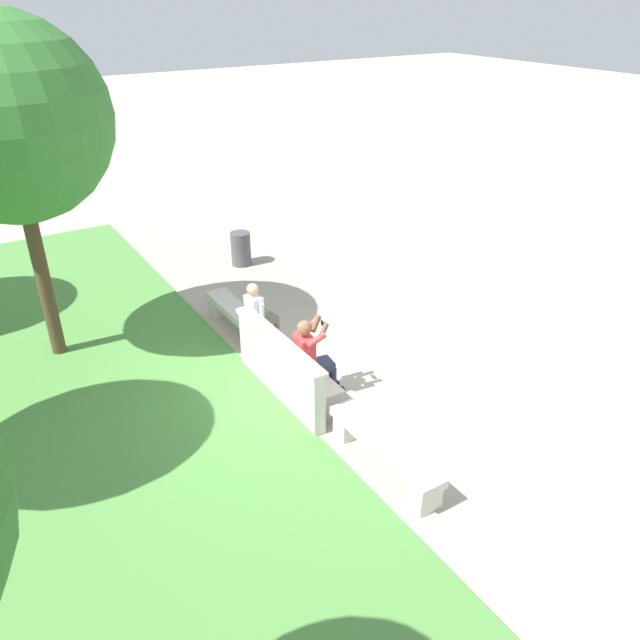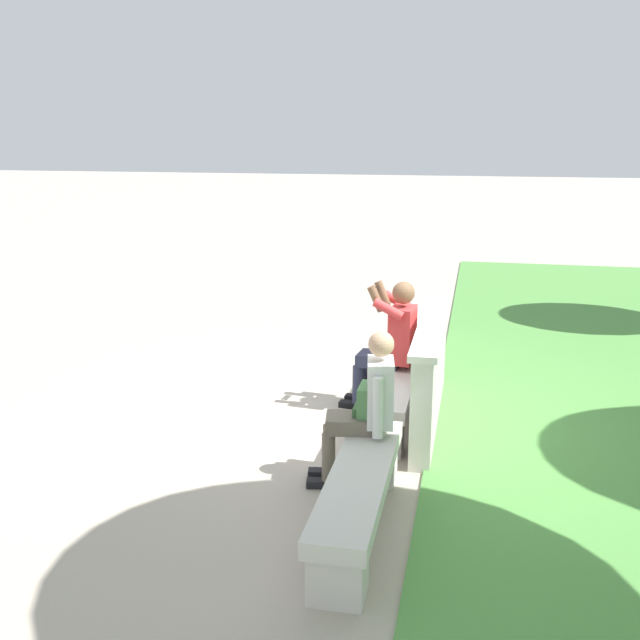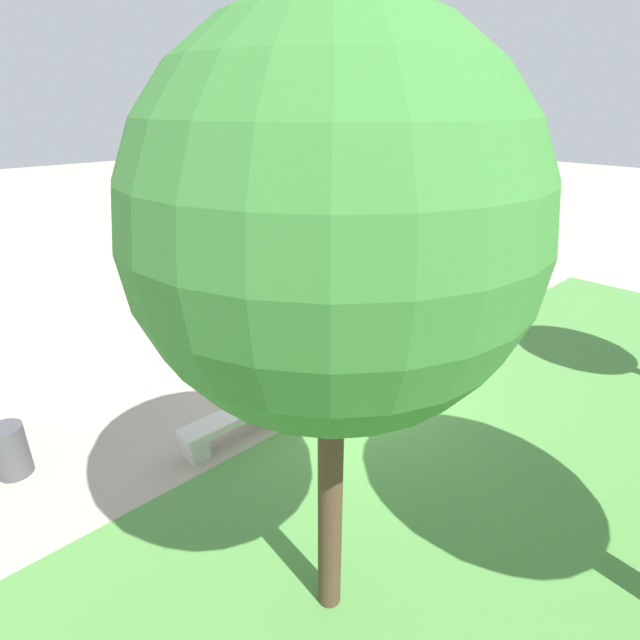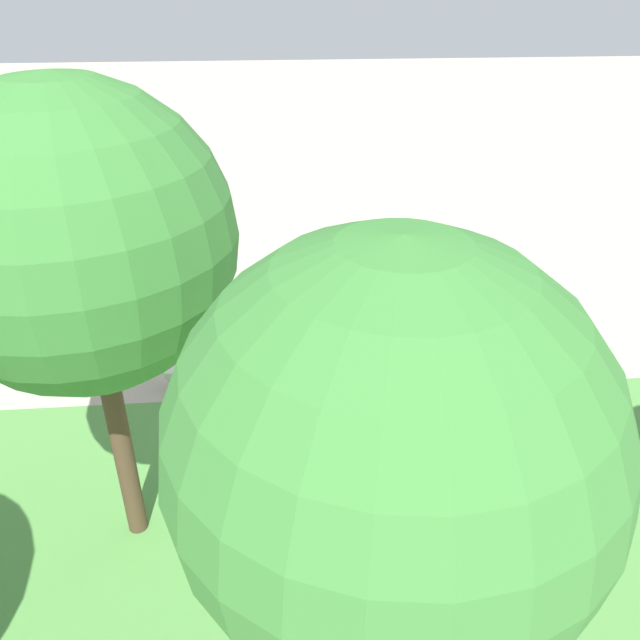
{
  "view_description": "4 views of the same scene",
  "coord_description": "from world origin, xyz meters",
  "px_view_note": "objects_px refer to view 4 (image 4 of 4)",
  "views": [
    {
      "loc": [
        -6.99,
        4.03,
        5.55
      ],
      "look_at": [
        0.12,
        -0.46,
        1.03
      ],
      "focal_mm": 35.0,
      "sensor_mm": 36.0,
      "label": 1
    },
    {
      "loc": [
        6.85,
        0.73,
        2.75
      ],
      "look_at": [
        -0.13,
        -0.76,
        0.93
      ],
      "focal_mm": 42.0,
      "sensor_mm": 36.0,
      "label": 2
    },
    {
      "loc": [
        5.6,
        5.43,
        4.69
      ],
      "look_at": [
        -0.17,
        -0.73,
        0.99
      ],
      "focal_mm": 28.0,
      "sensor_mm": 36.0,
      "label": 3
    },
    {
      "loc": [
        1.33,
        8.52,
        6.1
      ],
      "look_at": [
        0.57,
        -0.58,
        0.87
      ],
      "focal_mm": 35.0,
      "sensor_mm": 36.0,
      "label": 4
    }
  ],
  "objects_px": {
    "person_photographer": "(373,340)",
    "backpack": "(274,351)",
    "bench_main": "(483,359)",
    "tree_behind_wall": "(389,452)",
    "bench_mid": "(226,371)",
    "tree_left_background": "(80,240)",
    "person_distant": "(271,348)",
    "bench_near": "(357,365)",
    "trash_bin": "(74,331)"
  },
  "relations": [
    {
      "from": "bench_main",
      "to": "person_photographer",
      "type": "bearing_deg",
      "value": -2.34
    },
    {
      "from": "tree_left_background",
      "to": "bench_near",
      "type": "bearing_deg",
      "value": -136.89
    },
    {
      "from": "person_photographer",
      "to": "tree_left_background",
      "type": "xyz_separation_m",
      "value": [
        3.39,
        3.0,
        3.12
      ]
    },
    {
      "from": "tree_behind_wall",
      "to": "trash_bin",
      "type": "bearing_deg",
      "value": -59.44
    },
    {
      "from": "bench_near",
      "to": "bench_mid",
      "type": "xyz_separation_m",
      "value": [
        2.15,
        0.0,
        0.0
      ]
    },
    {
      "from": "bench_mid",
      "to": "tree_left_background",
      "type": "xyz_separation_m",
      "value": [
        0.97,
        2.92,
        3.55
      ]
    },
    {
      "from": "bench_main",
      "to": "trash_bin",
      "type": "xyz_separation_m",
      "value": [
        7.08,
        -1.41,
        0.08
      ]
    },
    {
      "from": "person_distant",
      "to": "trash_bin",
      "type": "relative_size",
      "value": 1.68
    },
    {
      "from": "bench_main",
      "to": "tree_behind_wall",
      "type": "bearing_deg",
      "value": 63.74
    },
    {
      "from": "bench_main",
      "to": "bench_near",
      "type": "bearing_deg",
      "value": 0.0
    },
    {
      "from": "person_photographer",
      "to": "bench_near",
      "type": "bearing_deg",
      "value": 16.14
    },
    {
      "from": "bench_mid",
      "to": "trash_bin",
      "type": "relative_size",
      "value": 2.61
    },
    {
      "from": "bench_mid",
      "to": "backpack",
      "type": "distance_m",
      "value": 0.85
    },
    {
      "from": "person_distant",
      "to": "trash_bin",
      "type": "xyz_separation_m",
      "value": [
        3.51,
        -1.34,
        -0.3
      ]
    },
    {
      "from": "bench_main",
      "to": "tree_behind_wall",
      "type": "height_order",
      "value": "tree_behind_wall"
    },
    {
      "from": "bench_near",
      "to": "trash_bin",
      "type": "bearing_deg",
      "value": -15.93
    },
    {
      "from": "bench_near",
      "to": "tree_left_background",
      "type": "relative_size",
      "value": 0.37
    },
    {
      "from": "backpack",
      "to": "tree_behind_wall",
      "type": "height_order",
      "value": "tree_behind_wall"
    },
    {
      "from": "bench_main",
      "to": "tree_behind_wall",
      "type": "distance_m",
      "value": 7.22
    },
    {
      "from": "bench_main",
      "to": "person_distant",
      "type": "distance_m",
      "value": 3.58
    },
    {
      "from": "bench_mid",
      "to": "backpack",
      "type": "relative_size",
      "value": 4.57
    },
    {
      "from": "bench_near",
      "to": "bench_main",
      "type": "bearing_deg",
      "value": 180.0
    },
    {
      "from": "trash_bin",
      "to": "tree_behind_wall",
      "type": "bearing_deg",
      "value": 120.56
    },
    {
      "from": "person_photographer",
      "to": "backpack",
      "type": "bearing_deg",
      "value": 1.4
    },
    {
      "from": "bench_main",
      "to": "person_distant",
      "type": "height_order",
      "value": "person_distant"
    },
    {
      "from": "person_photographer",
      "to": "tree_left_background",
      "type": "bearing_deg",
      "value": 41.52
    },
    {
      "from": "bench_near",
      "to": "bench_mid",
      "type": "height_order",
      "value": "same"
    },
    {
      "from": "person_distant",
      "to": "trash_bin",
      "type": "height_order",
      "value": "person_distant"
    },
    {
      "from": "bench_mid",
      "to": "tree_behind_wall",
      "type": "height_order",
      "value": "tree_behind_wall"
    },
    {
      "from": "person_distant",
      "to": "tree_left_background",
      "type": "relative_size",
      "value": 0.24
    },
    {
      "from": "person_distant",
      "to": "tree_behind_wall",
      "type": "relative_size",
      "value": 0.25
    },
    {
      "from": "backpack",
      "to": "tree_left_background",
      "type": "height_order",
      "value": "tree_left_background"
    },
    {
      "from": "tree_left_background",
      "to": "backpack",
      "type": "bearing_deg",
      "value": -120.62
    },
    {
      "from": "bench_mid",
      "to": "person_distant",
      "type": "height_order",
      "value": "person_distant"
    },
    {
      "from": "person_distant",
      "to": "tree_left_background",
      "type": "distance_m",
      "value": 4.68
    },
    {
      "from": "bench_main",
      "to": "person_photographer",
      "type": "distance_m",
      "value": 1.94
    },
    {
      "from": "person_photographer",
      "to": "tree_left_background",
      "type": "height_order",
      "value": "tree_left_background"
    },
    {
      "from": "person_photographer",
      "to": "tree_behind_wall",
      "type": "height_order",
      "value": "tree_behind_wall"
    },
    {
      "from": "bench_mid",
      "to": "backpack",
      "type": "xyz_separation_m",
      "value": [
        -0.78,
        -0.04,
        0.33
      ]
    },
    {
      "from": "bench_near",
      "to": "backpack",
      "type": "relative_size",
      "value": 4.57
    },
    {
      "from": "person_distant",
      "to": "backpack",
      "type": "xyz_separation_m",
      "value": [
        -0.04,
        0.03,
        -0.05
      ]
    },
    {
      "from": "bench_near",
      "to": "trash_bin",
      "type": "relative_size",
      "value": 2.61
    },
    {
      "from": "person_photographer",
      "to": "bench_main",
      "type": "bearing_deg",
      "value": 177.66
    },
    {
      "from": "trash_bin",
      "to": "bench_main",
      "type": "bearing_deg",
      "value": 168.76
    },
    {
      "from": "tree_left_background",
      "to": "bench_main",
      "type": "bearing_deg",
      "value": -151.01
    },
    {
      "from": "bench_main",
      "to": "trash_bin",
      "type": "distance_m",
      "value": 7.21
    },
    {
      "from": "person_distant",
      "to": "tree_left_background",
      "type": "xyz_separation_m",
      "value": [
        1.71,
        2.99,
        3.18
      ]
    },
    {
      "from": "trash_bin",
      "to": "person_distant",
      "type": "bearing_deg",
      "value": 159.11
    },
    {
      "from": "trash_bin",
      "to": "bench_near",
      "type": "bearing_deg",
      "value": 164.07
    },
    {
      "from": "backpack",
      "to": "trash_bin",
      "type": "bearing_deg",
      "value": -21.05
    }
  ]
}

